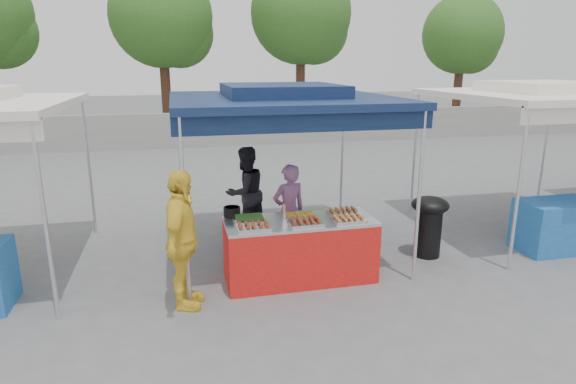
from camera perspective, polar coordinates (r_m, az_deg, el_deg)
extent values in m
plane|color=slate|center=(6.82, 1.17, -9.84)|extent=(80.00, 80.00, 0.00)
cube|color=gray|center=(17.21, -8.04, 7.37)|extent=(40.00, 0.25, 1.20)
cylinder|color=silver|center=(5.75, -12.13, -2.72)|extent=(0.05, 0.05, 2.30)
cylinder|color=silver|center=(6.51, 15.24, -0.82)|extent=(0.05, 0.05, 2.30)
cylinder|color=silver|center=(8.66, -12.66, 3.24)|extent=(0.05, 0.05, 2.30)
cylinder|color=silver|center=(9.18, 6.42, 4.18)|extent=(0.05, 0.05, 2.30)
cube|color=#112247|center=(7.18, -0.75, 10.89)|extent=(3.20, 3.20, 0.10)
cube|color=#112247|center=(7.17, -0.75, 11.93)|extent=(1.65, 1.65, 0.18)
cube|color=#112247|center=(5.74, 2.55, 8.32)|extent=(3.20, 0.04, 0.25)
cylinder|color=silver|center=(5.93, -26.77, -3.50)|extent=(0.05, 0.05, 2.30)
cylinder|color=silver|center=(8.78, -22.49, 2.61)|extent=(0.05, 0.05, 2.30)
cylinder|color=silver|center=(7.34, 25.62, -0.03)|extent=(0.05, 0.05, 2.30)
cylinder|color=silver|center=(9.79, 14.75, 4.45)|extent=(0.05, 0.05, 2.30)
cylinder|color=silver|center=(11.49, 28.15, 4.68)|extent=(0.05, 0.05, 2.30)
cube|color=white|center=(9.26, 28.06, 10.11)|extent=(3.20, 3.20, 0.10)
cube|color=white|center=(9.25, 28.16, 10.91)|extent=(1.65, 1.65, 0.18)
cube|color=#2264B2|center=(8.87, 30.68, -3.30)|extent=(1.80, 0.70, 0.80)
cylinder|color=#47291B|center=(18.94, -14.30, 12.07)|extent=(0.36, 0.36, 4.04)
sphere|color=#346722|center=(18.99, -14.81, 19.55)|extent=(3.69, 3.69, 3.69)
sphere|color=#346722|center=(19.15, -12.79, 17.90)|extent=(2.54, 2.54, 2.54)
cylinder|color=#47291B|center=(19.52, 1.48, 12.86)|extent=(0.36, 0.36, 4.21)
sphere|color=#346722|center=(19.59, 1.53, 20.44)|extent=(3.85, 3.85, 3.85)
sphere|color=#346722|center=(19.90, 3.13, 18.61)|extent=(2.65, 2.65, 2.65)
cylinder|color=#47291B|center=(22.53, 19.46, 11.57)|extent=(0.36, 0.36, 3.62)
sphere|color=#346722|center=(22.53, 19.98, 17.20)|extent=(3.31, 3.31, 3.31)
sphere|color=#346722|center=(23.00, 20.88, 15.77)|extent=(2.28, 2.28, 2.28)
cube|color=red|center=(6.57, 1.41, -7.00)|extent=(2.00, 0.80, 0.81)
cube|color=silver|center=(6.42, 1.44, -3.48)|extent=(2.00, 0.80, 0.04)
cube|color=silver|center=(6.06, -4.13, -4.24)|extent=(0.42, 0.30, 0.05)
cube|color=maroon|center=(6.05, -4.13, -3.91)|extent=(0.35, 0.25, 0.02)
cube|color=silver|center=(6.20, 2.11, -3.75)|extent=(0.42, 0.30, 0.05)
cube|color=maroon|center=(6.19, 2.11, -3.42)|extent=(0.35, 0.25, 0.02)
cube|color=silver|center=(6.37, 7.17, -3.32)|extent=(0.42, 0.30, 0.05)
cube|color=#C07942|center=(6.36, 7.18, -3.01)|extent=(0.35, 0.25, 0.02)
cube|color=silver|center=(6.37, -4.60, -3.27)|extent=(0.42, 0.30, 0.05)
cube|color=#2D6021|center=(6.36, -4.61, -2.96)|extent=(0.35, 0.25, 0.02)
cube|color=silver|center=(6.49, 1.46, -2.87)|extent=(0.42, 0.30, 0.05)
cube|color=gold|center=(6.48, 1.46, -2.56)|extent=(0.35, 0.25, 0.02)
cube|color=silver|center=(6.66, 6.61, -2.49)|extent=(0.42, 0.30, 0.05)
cube|color=#C07942|center=(6.65, 6.62, -2.19)|extent=(0.35, 0.25, 0.02)
cylinder|color=black|center=(6.58, -6.66, -2.33)|extent=(0.23, 0.23, 0.13)
cylinder|color=silver|center=(6.12, -0.38, -3.66)|extent=(0.09, 0.09, 0.11)
cylinder|color=black|center=(7.65, 16.27, -4.60)|extent=(0.39, 0.39, 0.75)
ellipsoid|color=black|center=(7.52, 16.52, -1.43)|extent=(0.56, 0.56, 0.25)
cube|color=#1640B2|center=(7.26, -2.52, -6.97)|extent=(0.50, 0.35, 0.30)
cube|color=#1640B2|center=(7.31, 3.23, -6.67)|extent=(0.56, 0.39, 0.33)
cube|color=#1640B2|center=(7.20, 3.27, -4.29)|extent=(0.52, 0.36, 0.31)
imported|color=#97608D|center=(7.19, 0.11, -2.33)|extent=(0.59, 0.46, 1.45)
imported|color=black|center=(8.09, -5.04, -0.04)|extent=(0.94, 0.87, 1.54)
imported|color=yellow|center=(5.82, -12.42, -5.63)|extent=(0.65, 1.07, 1.70)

